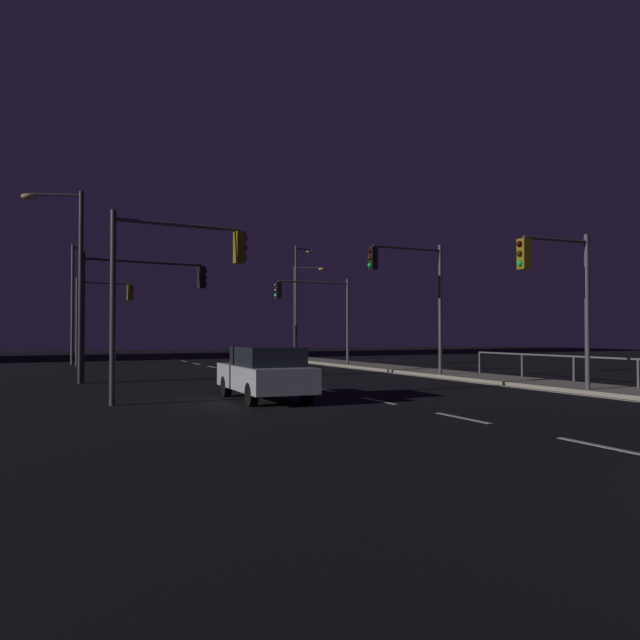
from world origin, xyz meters
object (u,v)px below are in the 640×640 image
Objects in this scene: traffic_light_near_left at (315,303)px; traffic_light_mid_left at (175,270)px; traffic_light_overhead_east at (142,291)px; street_lamp_median at (298,292)px; car at (265,372)px; traffic_light_far_right at (102,305)px; traffic_light_near_right at (558,280)px; street_lamp_mid_block at (300,301)px; street_lamp_corner at (74,293)px; street_lamp_far_end at (71,267)px; traffic_light_far_left at (411,282)px.

traffic_light_mid_left reaches higher than traffic_light_near_left.
street_lamp_median is (13.49, 16.40, 1.29)m from traffic_light_overhead_east.
traffic_light_mid_left is 28.79m from street_lamp_median.
car is 22.79m from traffic_light_far_right.
traffic_light_mid_left is 0.65× the size of street_lamp_median.
car is 0.88× the size of traffic_light_near_left.
traffic_light_near_left is 18.41m from traffic_light_near_right.
car is at bearing -12.45° from traffic_light_mid_left.
street_lamp_mid_block is 0.93× the size of street_lamp_corner.
street_lamp_far_end reaches higher than traffic_light_near_left.
traffic_light_overhead_east is (0.27, 8.86, -0.03)m from traffic_light_mid_left.
traffic_light_overhead_east is at bearing 103.49° from car.
traffic_light_mid_left is 8.87m from traffic_light_overhead_east.
traffic_light_mid_left is 8.61m from street_lamp_far_end.
traffic_light_overhead_east is 0.64× the size of street_lamp_median.
street_lamp_median is (13.76, 25.26, 1.26)m from traffic_light_mid_left.
street_lamp_corner reaches higher than traffic_light_far_right.
traffic_light_far_right reaches higher than traffic_light_near_left.
traffic_light_far_right is 1.00× the size of traffic_light_overhead_east.
street_lamp_median is 1.10× the size of street_lamp_far_end.
street_lamp_mid_block reaches higher than traffic_light_mid_left.
traffic_light_far_left reaches higher than car.
traffic_light_near_right reaches higher than car.
street_lamp_mid_block is (14.64, 4.55, 0.71)m from traffic_light_far_right.
traffic_light_far_right is 13.02m from traffic_light_overhead_east.
street_lamp_median is at bearing 61.42° from traffic_light_mid_left.
traffic_light_overhead_east is at bearing -128.74° from street_lamp_mid_block.
car is 0.54× the size of street_lamp_median.
traffic_light_near_left is 15.43m from street_lamp_far_end.
street_lamp_corner reaches higher than traffic_light_near_left.
street_lamp_far_end is at bearing 142.01° from traffic_light_near_right.
street_lamp_corner is at bearing 94.23° from traffic_light_mid_left.
street_lamp_mid_block is at bearing 17.25° from traffic_light_far_right.
traffic_light_far_right reaches higher than traffic_light_near_right.
street_lamp_far_end is (-2.22, -13.67, 0.86)m from traffic_light_far_right.
car is 10.77m from street_lamp_far_end.
street_lamp_mid_block is 1.45m from street_lamp_median.
traffic_light_overhead_east is at bearing -87.53° from traffic_light_far_right.
street_lamp_median is at bearing 66.50° from car.
traffic_light_far_left is at bearing -88.81° from traffic_light_near_left.
traffic_light_near_right is at bearing -87.52° from traffic_light_far_left.
traffic_light_near_left reaches higher than car.
traffic_light_mid_left is 30.07m from street_lamp_mid_block.
street_lamp_median is at bearing 13.57° from traffic_light_far_right.
traffic_light_near_right is at bearing -63.59° from street_lamp_corner.
street_lamp_mid_block reaches higher than traffic_light_near_right.
street_lamp_far_end is (-16.27, -17.06, -0.49)m from street_lamp_median.
traffic_light_far_right is at bearing 92.47° from traffic_light_overhead_east.
car is 25.30m from street_lamp_corner.
traffic_light_near_left is 0.73× the size of street_lamp_mid_block.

